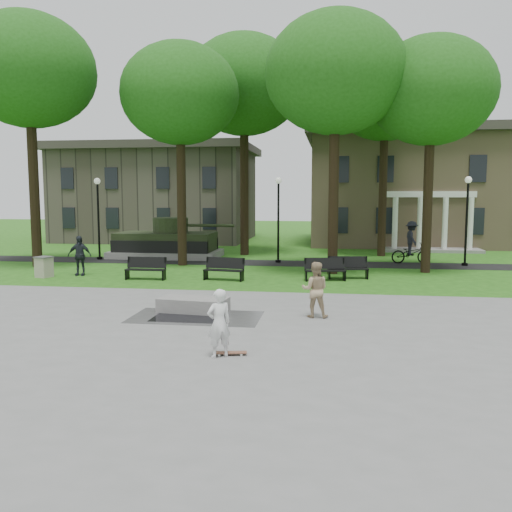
{
  "coord_description": "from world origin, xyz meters",
  "views": [
    {
      "loc": [
        3.44,
        -17.59,
        3.79
      ],
      "look_at": [
        0.53,
        3.17,
        1.4
      ],
      "focal_mm": 38.0,
      "sensor_mm": 36.0,
      "label": 1
    }
  ],
  "objects": [
    {
      "name": "ground",
      "position": [
        0.0,
        0.0,
        0.0
      ],
      "size": [
        120.0,
        120.0,
        0.0
      ],
      "primitive_type": "plane",
      "color": "#215313",
      "rests_on": "ground"
    },
    {
      "name": "plaza",
      "position": [
        0.0,
        -5.0,
        0.01
      ],
      "size": [
        22.0,
        16.0,
        0.02
      ],
      "primitive_type": "cube",
      "color": "gray",
      "rests_on": "ground"
    },
    {
      "name": "footpath",
      "position": [
        0.0,
        12.0,
        0.01
      ],
      "size": [
        44.0,
        2.6,
        0.01
      ],
      "primitive_type": "cube",
      "color": "black",
      "rests_on": "ground"
    },
    {
      "name": "building_right",
      "position": [
        10.0,
        26.0,
        4.34
      ],
      "size": [
        17.0,
        12.0,
        8.6
      ],
      "color": "#9E8460",
      "rests_on": "ground"
    },
    {
      "name": "building_left",
      "position": [
        -11.0,
        26.5,
        3.6
      ],
      "size": [
        15.0,
        10.0,
        7.2
      ],
      "primitive_type": "cube",
      "color": "#4C443D",
      "rests_on": "ground"
    },
    {
      "name": "tree_0",
      "position": [
        -12.0,
        9.0,
        10.03
      ],
      "size": [
        6.8,
        6.8,
        12.97
      ],
      "color": "black",
      "rests_on": "ground"
    },
    {
      "name": "tree_1",
      "position": [
        -4.5,
        10.5,
        8.95
      ],
      "size": [
        6.2,
        6.2,
        11.63
      ],
      "color": "black",
      "rests_on": "ground"
    },
    {
      "name": "tree_2",
      "position": [
        3.5,
        8.5,
        9.32
      ],
      "size": [
        6.6,
        6.6,
        12.16
      ],
      "color": "black",
      "rests_on": "ground"
    },
    {
      "name": "tree_3",
      "position": [
        8.0,
        9.5,
        8.6
      ],
      "size": [
        6.0,
        6.0,
        11.19
      ],
      "color": "black",
      "rests_on": "ground"
    },
    {
      "name": "tree_4",
      "position": [
        -2.0,
        16.0,
        10.39
      ],
      "size": [
        7.2,
        7.2,
        13.5
      ],
      "color": "black",
      "rests_on": "ground"
    },
    {
      "name": "tree_5",
      "position": [
        6.5,
        16.5,
        9.67
      ],
      "size": [
        6.4,
        6.4,
        12.44
      ],
      "color": "black",
      "rests_on": "ground"
    },
    {
      "name": "lamp_left",
      "position": [
        -10.0,
        12.3,
        2.79
      ],
      "size": [
        0.36,
        0.36,
        4.73
      ],
      "color": "black",
      "rests_on": "ground"
    },
    {
      "name": "lamp_mid",
      "position": [
        0.5,
        12.3,
        2.79
      ],
      "size": [
        0.36,
        0.36,
        4.73
      ],
      "color": "black",
      "rests_on": "ground"
    },
    {
      "name": "lamp_right",
      "position": [
        10.5,
        12.3,
        2.79
      ],
      "size": [
        0.36,
        0.36,
        4.73
      ],
      "color": "black",
      "rests_on": "ground"
    },
    {
      "name": "tank_monument",
      "position": [
        -6.46,
        14.0,
        0.86
      ],
      "size": [
        7.45,
        3.4,
        2.4
      ],
      "color": "gray",
      "rests_on": "ground"
    },
    {
      "name": "puddle",
      "position": [
        -0.88,
        -1.81,
        0.02
      ],
      "size": [
        2.2,
        1.2,
        0.0
      ],
      "primitive_type": "cube",
      "color": "black",
      "rests_on": "plaza"
    },
    {
      "name": "concrete_block",
      "position": [
        -0.95,
        -0.86,
        0.24
      ],
      "size": [
        2.3,
        1.25,
        0.45
      ],
      "primitive_type": "cube",
      "rotation": [
        0.0,
        0.0,
        -0.12
      ],
      "color": "gray",
      "rests_on": "plaza"
    },
    {
      "name": "skateboard",
      "position": [
        1.12,
        -5.39,
        0.06
      ],
      "size": [
        0.8,
        0.35,
        0.07
      ],
      "primitive_type": "cube",
      "rotation": [
        0.0,
        0.0,
        0.2
      ],
      "color": "brown",
      "rests_on": "plaza"
    },
    {
      "name": "skateboarder",
      "position": [
        0.89,
        -5.57,
        0.83
      ],
      "size": [
        0.7,
        0.65,
        1.61
      ],
      "primitive_type": "imported",
      "rotation": [
        0.0,
        0.0,
        3.75
      ],
      "color": "white",
      "rests_on": "plaza"
    },
    {
      "name": "friend_watching",
      "position": [
        2.96,
        -1.1,
        0.88
      ],
      "size": [
        0.84,
        0.66,
        1.72
      ],
      "primitive_type": "imported",
      "rotation": [
        0.0,
        0.0,
        3.13
      ],
      "color": "tan",
      "rests_on": "plaza"
    },
    {
      "name": "pedestrian_walker",
      "position": [
        -8.25,
        6.2,
        0.94
      ],
      "size": [
        1.15,
        0.61,
        1.87
      ],
      "primitive_type": "imported",
      "rotation": [
        0.0,
        0.0,
        0.14
      ],
      "color": "#20252B",
      "rests_on": "ground"
    },
    {
      "name": "cyclist",
      "position": [
        7.79,
        12.94,
        0.95
      ],
      "size": [
        2.24,
        1.31,
        2.34
      ],
      "rotation": [
        0.0,
        0.0,
        1.72
      ],
      "color": "black",
      "rests_on": "ground"
    },
    {
      "name": "park_bench_0",
      "position": [
        -4.76,
        5.48,
        0.52
      ],
      "size": [
        1.81,
        0.54,
        1.0
      ],
      "rotation": [
        0.0,
        0.0,
        0.01
      ],
      "color": "black",
      "rests_on": "ground"
    },
    {
      "name": "park_bench_1",
      "position": [
        -1.27,
        5.77,
        0.52
      ],
      "size": [
        1.85,
        0.79,
        1.0
      ],
      "rotation": [
        0.0,
        0.0,
        -0.15
      ],
      "color": "black",
      "rests_on": "ground"
    },
    {
      "name": "park_bench_2",
      "position": [
        3.19,
        6.27,
        0.52
      ],
      "size": [
        1.85,
        0.84,
        1.0
      ],
      "rotation": [
        0.0,
        0.0,
        0.18
      ],
      "color": "black",
      "rests_on": "ground"
    },
    {
      "name": "park_bench_3",
      "position": [
        4.2,
        6.99,
        0.52
      ],
      "size": [
        1.84,
        0.76,
        1.0
      ],
      "rotation": [
        0.0,
        0.0,
        0.14
      ],
      "color": "black",
      "rests_on": "ground"
    },
    {
      "name": "trash_bin",
      "position": [
        -9.62,
        5.44,
        0.49
      ],
      "size": [
        0.83,
        0.83,
        0.96
      ],
      "rotation": [
        0.0,
        0.0,
        -0.3
      ],
      "color": "#A8A18A",
      "rests_on": "ground"
    }
  ]
}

